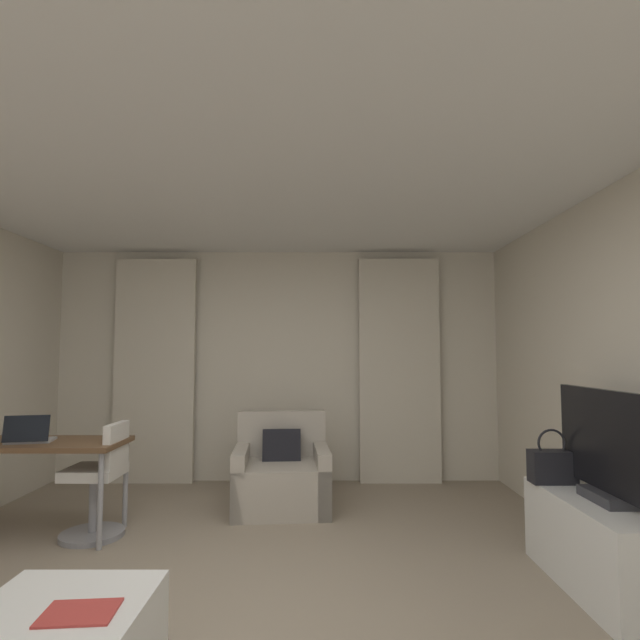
{
  "coord_description": "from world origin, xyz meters",
  "views": [
    {
      "loc": [
        0.48,
        -2.64,
        1.44
      ],
      "look_at": [
        0.48,
        1.35,
        1.7
      ],
      "focal_mm": 27.63,
      "sensor_mm": 36.0,
      "label": 1
    }
  ],
  "objects_px": {
    "tv_flatscreen": "(607,449)",
    "handbag_primary": "(553,465)",
    "tv_console": "(606,546)",
    "laptop": "(30,437)",
    "armchair": "(282,477)",
    "magazine_open": "(80,613)",
    "desk_chair": "(99,486)",
    "desk": "(42,450)"
  },
  "relations": [
    {
      "from": "laptop",
      "to": "handbag_primary",
      "type": "height_order",
      "value": "laptop"
    },
    {
      "from": "armchair",
      "to": "desk_chair",
      "type": "bearing_deg",
      "value": -152.54
    },
    {
      "from": "desk",
      "to": "tv_console",
      "type": "relative_size",
      "value": 1.12
    },
    {
      "from": "desk",
      "to": "handbag_primary",
      "type": "distance_m",
      "value": 3.83
    },
    {
      "from": "armchair",
      "to": "tv_console",
      "type": "xyz_separation_m",
      "value": [
        2.09,
        -1.6,
        -0.02
      ]
    },
    {
      "from": "armchair",
      "to": "tv_flatscreen",
      "type": "height_order",
      "value": "tv_flatscreen"
    },
    {
      "from": "magazine_open",
      "to": "tv_flatscreen",
      "type": "xyz_separation_m",
      "value": [
        2.67,
        1.01,
        0.44
      ]
    },
    {
      "from": "tv_console",
      "to": "handbag_primary",
      "type": "height_order",
      "value": "handbag_primary"
    },
    {
      "from": "armchair",
      "to": "tv_console",
      "type": "bearing_deg",
      "value": -37.42
    },
    {
      "from": "laptop",
      "to": "tv_console",
      "type": "xyz_separation_m",
      "value": [
        3.99,
        -0.81,
        -0.51
      ]
    },
    {
      "from": "laptop",
      "to": "tv_flatscreen",
      "type": "bearing_deg",
      "value": -12.16
    },
    {
      "from": "tv_console",
      "to": "handbag_primary",
      "type": "bearing_deg",
      "value": 108.78
    },
    {
      "from": "desk_chair",
      "to": "handbag_primary",
      "type": "xyz_separation_m",
      "value": [
        3.34,
        -0.5,
        0.27
      ]
    },
    {
      "from": "desk",
      "to": "tv_flatscreen",
      "type": "xyz_separation_m",
      "value": [
        3.93,
        -0.92,
        0.19
      ]
    },
    {
      "from": "desk",
      "to": "laptop",
      "type": "relative_size",
      "value": 3.44
    },
    {
      "from": "laptop",
      "to": "armchair",
      "type": "bearing_deg",
      "value": 22.5
    },
    {
      "from": "desk",
      "to": "tv_console",
      "type": "distance_m",
      "value": 4.04
    },
    {
      "from": "tv_flatscreen",
      "to": "magazine_open",
      "type": "bearing_deg",
      "value": -159.3
    },
    {
      "from": "tv_console",
      "to": "tv_flatscreen",
      "type": "bearing_deg",
      "value": -90.0
    },
    {
      "from": "desk",
      "to": "tv_console",
      "type": "height_order",
      "value": "desk"
    },
    {
      "from": "tv_console",
      "to": "desk_chair",
      "type": "bearing_deg",
      "value": 165.76
    },
    {
      "from": "desk",
      "to": "tv_flatscreen",
      "type": "height_order",
      "value": "tv_flatscreen"
    },
    {
      "from": "desk_chair",
      "to": "handbag_primary",
      "type": "bearing_deg",
      "value": -8.45
    },
    {
      "from": "desk_chair",
      "to": "laptop",
      "type": "distance_m",
      "value": 0.65
    },
    {
      "from": "tv_console",
      "to": "handbag_primary",
      "type": "relative_size",
      "value": 3.06
    },
    {
      "from": "armchair",
      "to": "magazine_open",
      "type": "xyz_separation_m",
      "value": [
        -0.59,
        -2.66,
        0.13
      ]
    },
    {
      "from": "desk_chair",
      "to": "laptop",
      "type": "relative_size",
      "value": 2.4
    },
    {
      "from": "handbag_primary",
      "to": "desk",
      "type": "bearing_deg",
      "value": 172.7
    },
    {
      "from": "desk_chair",
      "to": "magazine_open",
      "type": "xyz_separation_m",
      "value": [
        0.8,
        -1.94,
        0.03
      ]
    },
    {
      "from": "tv_console",
      "to": "tv_flatscreen",
      "type": "relative_size",
      "value": 1.11
    },
    {
      "from": "laptop",
      "to": "tv_console",
      "type": "relative_size",
      "value": 0.33
    },
    {
      "from": "desk",
      "to": "magazine_open",
      "type": "relative_size",
      "value": 4.27
    },
    {
      "from": "desk",
      "to": "handbag_primary",
      "type": "xyz_separation_m",
      "value": [
        3.8,
        -0.49,
        -0.01
      ]
    },
    {
      "from": "magazine_open",
      "to": "laptop",
      "type": "bearing_deg",
      "value": 125.11
    },
    {
      "from": "laptop",
      "to": "handbag_primary",
      "type": "xyz_separation_m",
      "value": [
        3.86,
        -0.43,
        -0.12
      ]
    },
    {
      "from": "tv_console",
      "to": "handbag_primary",
      "type": "xyz_separation_m",
      "value": [
        -0.13,
        0.38,
        0.39
      ]
    },
    {
      "from": "armchair",
      "to": "desk",
      "type": "distance_m",
      "value": 2.01
    },
    {
      "from": "tv_flatscreen",
      "to": "handbag_primary",
      "type": "xyz_separation_m",
      "value": [
        -0.13,
        0.43,
        -0.2
      ]
    },
    {
      "from": "laptop",
      "to": "handbag_primary",
      "type": "bearing_deg",
      "value": -6.31
    },
    {
      "from": "desk_chair",
      "to": "tv_console",
      "type": "xyz_separation_m",
      "value": [
        3.47,
        -0.88,
        -0.12
      ]
    },
    {
      "from": "armchair",
      "to": "desk",
      "type": "xyz_separation_m",
      "value": [
        -1.84,
        -0.73,
        0.38
      ]
    },
    {
      "from": "tv_flatscreen",
      "to": "handbag_primary",
      "type": "bearing_deg",
      "value": 106.79
    }
  ]
}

